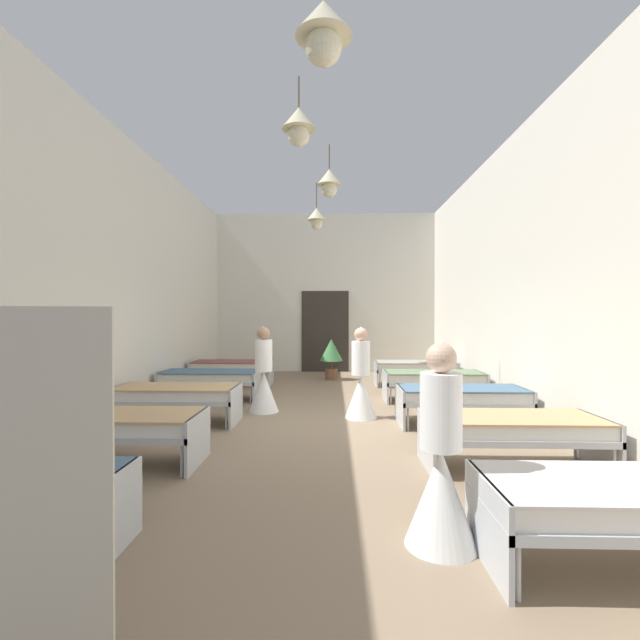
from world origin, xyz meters
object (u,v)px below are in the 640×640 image
at_px(bed_right_row_1, 512,428).
at_px(bed_left_row_4, 232,367).
at_px(bed_left_row_1, 116,425).
at_px(nurse_mid_aisle, 361,385).
at_px(bed_left_row_2, 176,395).
at_px(nurse_near_aisle, 264,381).
at_px(nurse_far_aisle, 441,473).
at_px(bed_right_row_3, 433,379).
at_px(bed_right_row_2, 462,396).
at_px(bed_right_row_4, 415,367).
at_px(bed_right_row_0, 629,502).
at_px(bed_left_row_3, 210,378).
at_px(potted_plant, 331,353).

relative_size(bed_right_row_1, bed_left_row_4, 1.00).
height_order(bed_left_row_1, nurse_mid_aisle, nurse_mid_aisle).
height_order(bed_right_row_1, bed_left_row_2, same).
bearing_deg(bed_left_row_2, bed_left_row_4, 90.00).
relative_size(nurse_near_aisle, nurse_far_aisle, 1.00).
height_order(bed_left_row_2, bed_right_row_3, same).
xyz_separation_m(bed_left_row_2, nurse_near_aisle, (1.23, 0.85, 0.09)).
bearing_deg(bed_right_row_2, bed_right_row_4, 90.00).
xyz_separation_m(bed_right_row_0, nurse_near_aisle, (-3.16, 4.65, 0.09)).
bearing_deg(bed_left_row_2, bed_right_row_1, -23.44).
bearing_deg(nurse_mid_aisle, bed_left_row_3, 96.70).
height_order(bed_left_row_2, bed_left_row_3, same).
distance_m(bed_right_row_4, potted_plant, 2.23).
relative_size(bed_right_row_0, bed_right_row_2, 1.00).
xyz_separation_m(bed_left_row_1, bed_right_row_2, (4.38, 1.90, 0.00)).
height_order(bed_left_row_1, bed_right_row_2, same).
bearing_deg(bed_left_row_4, bed_right_row_3, -23.44).
relative_size(bed_left_row_3, nurse_mid_aisle, 1.28).
bearing_deg(bed_right_row_1, nurse_mid_aisle, 122.73).
xyz_separation_m(bed_right_row_1, nurse_near_aisle, (-3.16, 2.75, 0.09)).
xyz_separation_m(bed_right_row_0, bed_left_row_2, (-4.38, 3.80, 0.00)).
bearing_deg(bed_left_row_1, bed_right_row_0, -23.44).
xyz_separation_m(bed_right_row_0, bed_left_row_1, (-4.38, 1.90, 0.00)).
distance_m(bed_left_row_2, bed_right_row_2, 4.38).
height_order(bed_left_row_1, nurse_near_aisle, nurse_near_aisle).
height_order(bed_right_row_1, nurse_near_aisle, nurse_near_aisle).
height_order(bed_right_row_3, nurse_near_aisle, nurse_near_aisle).
distance_m(bed_right_row_2, bed_left_row_3, 4.78).
relative_size(bed_right_row_2, bed_left_row_3, 1.00).
bearing_deg(bed_left_row_4, bed_right_row_0, -60.03).
bearing_deg(bed_right_row_2, nurse_far_aisle, -108.27).
distance_m(bed_right_row_4, nurse_far_aisle, 7.44).
height_order(nurse_far_aisle, potted_plant, nurse_far_aisle).
bearing_deg(potted_plant, bed_right_row_2, -67.15).
relative_size(bed_right_row_1, nurse_far_aisle, 1.28).
bearing_deg(potted_plant, bed_left_row_2, -116.65).
relative_size(bed_left_row_2, bed_right_row_2, 1.00).
xyz_separation_m(bed_left_row_4, nurse_mid_aisle, (2.88, -3.37, 0.09)).
height_order(bed_right_row_4, nurse_far_aisle, nurse_far_aisle).
bearing_deg(bed_left_row_2, potted_plant, 63.35).
xyz_separation_m(bed_right_row_2, bed_right_row_3, (0.00, 1.90, 0.00)).
bearing_deg(bed_left_row_2, bed_left_row_3, 90.00).
xyz_separation_m(bed_right_row_1, nurse_mid_aisle, (-1.50, 2.33, 0.09)).
bearing_deg(bed_left_row_3, bed_right_row_2, -23.44).
distance_m(bed_right_row_0, bed_left_row_2, 5.80).
bearing_deg(bed_right_row_3, bed_left_row_4, 156.56).
height_order(bed_left_row_2, nurse_mid_aisle, nurse_mid_aisle).
height_order(bed_left_row_3, bed_right_row_4, same).
relative_size(bed_left_row_4, nurse_far_aisle, 1.28).
distance_m(bed_left_row_2, nurse_near_aisle, 1.49).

